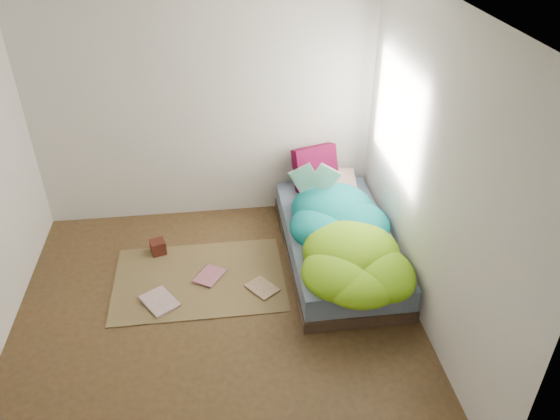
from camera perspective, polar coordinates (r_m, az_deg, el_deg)
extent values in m
cube|color=#422F19|center=(4.88, -6.59, -11.21)|extent=(3.50, 3.50, 0.00)
cube|color=silver|center=(5.66, -7.99, 11.07)|extent=(3.50, 0.04, 2.60)
cube|color=silver|center=(2.73, -7.18, -17.08)|extent=(3.50, 0.04, 2.60)
cube|color=silver|center=(4.40, 15.67, 3.44)|extent=(0.04, 3.50, 2.60)
cube|color=white|center=(3.60, -9.34, 20.04)|extent=(3.50, 3.50, 0.04)
cube|color=white|center=(5.10, 12.12, 9.39)|extent=(0.01, 1.00, 1.20)
cube|color=#32261B|center=(5.49, 5.97, -4.43)|extent=(1.00, 2.00, 0.12)
cube|color=slate|center=(5.39, 6.07, -3.00)|extent=(0.98, 1.96, 0.22)
cube|color=brown|center=(5.29, -8.42, -7.14)|extent=(1.60, 1.10, 0.01)
cube|color=beige|center=(5.98, 5.20, 2.91)|extent=(0.58, 0.40, 0.12)
cube|color=#4D051B|center=(5.88, 3.72, 4.40)|extent=(0.49, 0.27, 0.47)
cube|color=#3B1A0D|center=(5.64, -12.63, -3.79)|extent=(0.17, 0.17, 0.14)
imported|color=beige|center=(5.05, -13.69, -9.89)|extent=(0.39, 0.42, 0.03)
imported|color=#BA6B84|center=(5.33, -8.36, -6.51)|extent=(0.34, 0.36, 0.03)
imported|color=tan|center=(5.06, -2.76, -8.68)|extent=(0.33, 0.35, 0.02)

